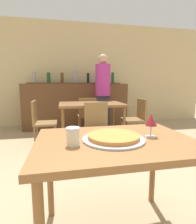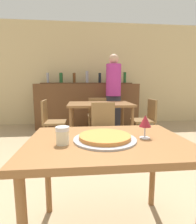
# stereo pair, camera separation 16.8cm
# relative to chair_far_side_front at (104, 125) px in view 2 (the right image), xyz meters

# --- Properties ---
(wall_back) EXTENTS (8.00, 0.05, 2.80)m
(wall_back) POSITION_rel_chair_far_side_front_xyz_m (-0.18, 2.41, 0.92)
(wall_back) COLOR #D1B784
(wall_back) RESTS_ON ground_plane
(dining_table_near) EXTENTS (1.05, 0.76, 0.74)m
(dining_table_near) POSITION_rel_chair_far_side_front_xyz_m (-0.18, -1.55, 0.18)
(dining_table_near) COLOR brown
(dining_table_near) RESTS_ON ground_plane
(dining_table_far) EXTENTS (1.18, 0.82, 0.76)m
(dining_table_far) POSITION_rel_chair_far_side_front_xyz_m (-0.00, 0.58, 0.21)
(dining_table_far) COLOR brown
(dining_table_far) RESTS_ON ground_plane
(bar_counter) EXTENTS (2.60, 0.56, 1.13)m
(bar_counter) POSITION_rel_chair_far_side_front_xyz_m (-0.18, 1.91, 0.09)
(bar_counter) COLOR brown
(bar_counter) RESTS_ON ground_plane
(bar_back_shelf) EXTENTS (2.39, 0.24, 0.34)m
(bar_back_shelf) POSITION_rel_chair_far_side_front_xyz_m (-0.19, 2.05, 0.72)
(bar_back_shelf) COLOR brown
(bar_back_shelf) RESTS_ON bar_counter
(chair_far_side_front) EXTENTS (0.40, 0.40, 0.82)m
(chair_far_side_front) POSITION_rel_chair_far_side_front_xyz_m (0.00, 0.00, 0.00)
(chair_far_side_front) COLOR olive
(chair_far_side_front) RESTS_ON ground_plane
(chair_far_side_back) EXTENTS (0.40, 0.40, 0.82)m
(chair_far_side_back) POSITION_rel_chair_far_side_front_xyz_m (0.00, 1.17, 0.00)
(chair_far_side_back) COLOR olive
(chair_far_side_back) RESTS_ON ground_plane
(chair_far_side_left) EXTENTS (0.40, 0.40, 0.82)m
(chair_far_side_left) POSITION_rel_chair_far_side_front_xyz_m (-0.92, 0.58, 0.00)
(chair_far_side_left) COLOR olive
(chair_far_side_left) RESTS_ON ground_plane
(chair_far_side_right) EXTENTS (0.40, 0.40, 0.82)m
(chair_far_side_right) POSITION_rel_chair_far_side_front_xyz_m (0.92, 0.58, 0.00)
(chair_far_side_right) COLOR olive
(chair_far_side_right) RESTS_ON ground_plane
(pizza_tray) EXTENTS (0.41, 0.41, 0.04)m
(pizza_tray) POSITION_rel_chair_far_side_front_xyz_m (-0.20, -1.57, 0.28)
(pizza_tray) COLOR #A3A3A8
(pizza_tray) RESTS_ON dining_table_near
(cheese_shaker) EXTENTS (0.08, 0.08, 0.11)m
(cheese_shaker) POSITION_rel_chair_far_side_front_xyz_m (-0.47, -1.62, 0.32)
(cheese_shaker) COLOR beige
(cheese_shaker) RESTS_ON dining_table_near
(person_standing) EXTENTS (0.34, 0.34, 1.78)m
(person_standing) POSITION_rel_chair_far_side_front_xyz_m (0.39, 1.33, 0.50)
(person_standing) COLOR #2D2D38
(person_standing) RESTS_ON ground_plane
(wine_glass) EXTENTS (0.08, 0.08, 0.16)m
(wine_glass) POSITION_rel_chair_far_side_front_xyz_m (0.07, -1.55, 0.38)
(wine_glass) COLOR silver
(wine_glass) RESTS_ON dining_table_near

